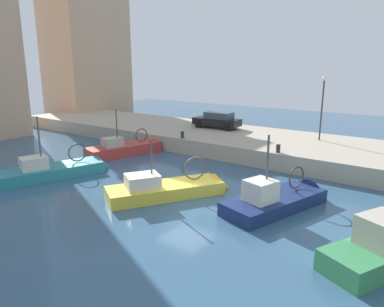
# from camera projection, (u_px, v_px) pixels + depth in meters

# --- Properties ---
(water_surface) EXTENTS (80.00, 80.00, 0.00)m
(water_surface) POSITION_uv_depth(u_px,v_px,m) (186.00, 195.00, 19.16)
(water_surface) COLOR #335675
(water_surface) RESTS_ON ground
(quay_wall) EXTENTS (9.00, 56.00, 1.20)m
(quay_wall) POSITION_uv_depth(u_px,v_px,m) (275.00, 146.00, 27.98)
(quay_wall) COLOR #ADA08C
(quay_wall) RESTS_ON ground
(fishing_boat_teal) EXTENTS (7.24, 3.83, 4.75)m
(fishing_boat_teal) POSITION_uv_depth(u_px,v_px,m) (58.00, 174.00, 22.45)
(fishing_boat_teal) COLOR teal
(fishing_boat_teal) RESTS_ON ground
(fishing_boat_navy) EXTENTS (6.70, 3.71, 4.69)m
(fishing_boat_navy) POSITION_uv_depth(u_px,v_px,m) (280.00, 204.00, 17.58)
(fishing_boat_navy) COLOR navy
(fishing_boat_navy) RESTS_ON ground
(fishing_boat_yellow) EXTENTS (6.90, 5.16, 4.05)m
(fishing_boat_yellow) POSITION_uv_depth(u_px,v_px,m) (172.00, 193.00, 19.13)
(fishing_boat_yellow) COLOR gold
(fishing_boat_yellow) RESTS_ON ground
(fishing_boat_red) EXTENTS (6.83, 3.43, 4.39)m
(fishing_boat_red) POSITION_uv_depth(u_px,v_px,m) (128.00, 153.00, 27.98)
(fishing_boat_red) COLOR #BC3833
(fishing_boat_red) RESTS_ON ground
(parked_car_black) EXTENTS (2.08, 4.42, 1.47)m
(parked_car_black) POSITION_uv_depth(u_px,v_px,m) (217.00, 120.00, 32.35)
(parked_car_black) COLOR black
(parked_car_black) RESTS_ON quay_wall
(mooring_bollard_south) EXTENTS (0.28, 0.28, 0.55)m
(mooring_bollard_south) POSITION_uv_depth(u_px,v_px,m) (278.00, 149.00, 23.38)
(mooring_bollard_south) COLOR #2D2D33
(mooring_bollard_south) RESTS_ON quay_wall
(mooring_bollard_mid) EXTENTS (0.28, 0.28, 0.55)m
(mooring_bollard_mid) POSITION_uv_depth(u_px,v_px,m) (182.00, 135.00, 28.00)
(mooring_bollard_mid) COLOR #2D2D33
(mooring_bollard_mid) RESTS_ON quay_wall
(quay_streetlamp) EXTENTS (0.36, 0.36, 4.83)m
(quay_streetlamp) POSITION_uv_depth(u_px,v_px,m) (323.00, 97.00, 26.53)
(quay_streetlamp) COLOR #38383D
(quay_streetlamp) RESTS_ON quay_wall
(waterfront_building_west_mid) EXTENTS (9.68, 7.21, 16.53)m
(waterfront_building_west_mid) POSITION_uv_depth(u_px,v_px,m) (86.00, 53.00, 46.24)
(waterfront_building_west_mid) COLOR tan
(waterfront_building_west_mid) RESTS_ON ground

